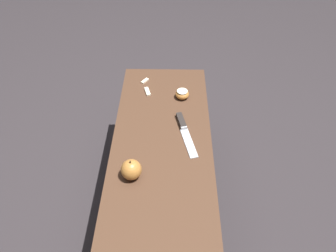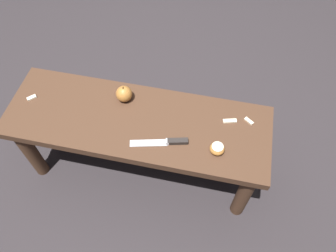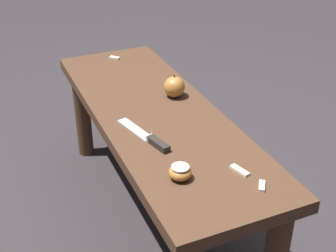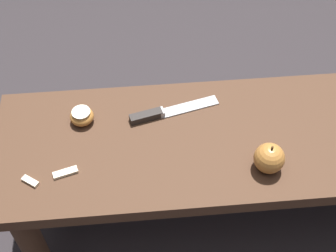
{
  "view_description": "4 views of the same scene",
  "coord_description": "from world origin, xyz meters",
  "px_view_note": "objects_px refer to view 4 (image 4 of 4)",
  "views": [
    {
      "loc": [
        0.8,
        0.04,
        1.39
      ],
      "look_at": [
        -0.15,
        0.02,
        0.48
      ],
      "focal_mm": 35.0,
      "sensor_mm": 36.0,
      "label": 1
    },
    {
      "loc": [
        -0.31,
        0.78,
        1.63
      ],
      "look_at": [
        -0.15,
        0.02,
        0.48
      ],
      "focal_mm": 35.0,
      "sensor_mm": 36.0,
      "label": 2
    },
    {
      "loc": [
        -1.27,
        0.52,
        1.2
      ],
      "look_at": [
        -0.15,
        0.02,
        0.48
      ],
      "focal_mm": 50.0,
      "sensor_mm": 36.0,
      "label": 3
    },
    {
      "loc": [
        -0.21,
        -0.71,
        1.4
      ],
      "look_at": [
        -0.15,
        0.02,
        0.48
      ],
      "focal_mm": 50.0,
      "sensor_mm": 36.0,
      "label": 4
    }
  ],
  "objects_px": {
    "knife": "(161,113)",
    "apple_whole": "(269,158)",
    "wooden_bench": "(223,155)",
    "apple_cut": "(82,116)"
  },
  "relations": [
    {
      "from": "wooden_bench",
      "to": "apple_whole",
      "type": "height_order",
      "value": "apple_whole"
    },
    {
      "from": "knife",
      "to": "apple_cut",
      "type": "distance_m",
      "value": 0.21
    },
    {
      "from": "apple_whole",
      "to": "apple_cut",
      "type": "height_order",
      "value": "apple_whole"
    },
    {
      "from": "apple_whole",
      "to": "apple_cut",
      "type": "distance_m",
      "value": 0.49
    },
    {
      "from": "apple_whole",
      "to": "knife",
      "type": "bearing_deg",
      "value": 142.3
    },
    {
      "from": "knife",
      "to": "apple_whole",
      "type": "height_order",
      "value": "apple_whole"
    },
    {
      "from": "wooden_bench",
      "to": "knife",
      "type": "distance_m",
      "value": 0.2
    },
    {
      "from": "knife",
      "to": "apple_whole",
      "type": "xyz_separation_m",
      "value": [
        0.24,
        -0.19,
        0.03
      ]
    },
    {
      "from": "knife",
      "to": "apple_whole",
      "type": "relative_size",
      "value": 2.91
    },
    {
      "from": "wooden_bench",
      "to": "apple_cut",
      "type": "xyz_separation_m",
      "value": [
        -0.37,
        0.08,
        0.1
      ]
    }
  ]
}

